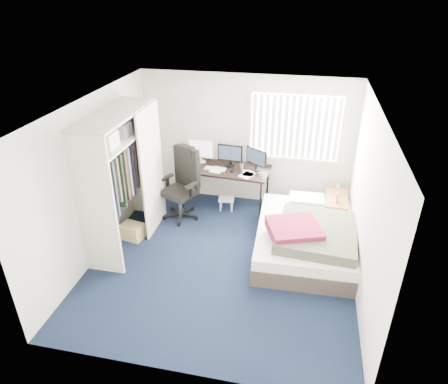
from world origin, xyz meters
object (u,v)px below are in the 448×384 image
desk (226,166)px  bed (306,237)px  nightstand (336,200)px  office_chair (183,191)px

desk → bed: 2.08m
nightstand → bed: (-0.49, -1.01, -0.18)m
office_chair → nightstand: office_chair is taller
desk → nightstand: (2.07, -0.23, -0.37)m
desk → nightstand: bearing=-6.2°
desk → bed: bearing=-38.1°
desk → office_chair: size_ratio=1.27×
desk → nightstand: desk is taller
desk → bed: desk is taller
office_chair → nightstand: 2.78m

